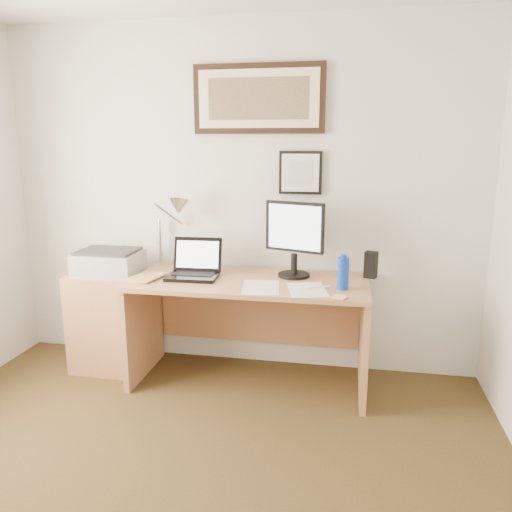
% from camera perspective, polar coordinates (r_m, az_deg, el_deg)
% --- Properties ---
extents(wall_back, '(3.50, 0.02, 2.50)m').
position_cam_1_polar(wall_back, '(3.67, -1.98, 6.47)').
color(wall_back, silver).
rests_on(wall_back, ground).
extents(side_cabinet, '(0.50, 0.40, 0.73)m').
position_cam_1_polar(side_cabinet, '(3.88, -16.42, -7.12)').
color(side_cabinet, '#AB6F47').
rests_on(side_cabinet, floor).
extents(water_bottle, '(0.07, 0.07, 0.21)m').
position_cam_1_polar(water_bottle, '(3.18, 9.93, -1.99)').
color(water_bottle, '#0D36B1').
rests_on(water_bottle, desk).
extents(bottle_cap, '(0.04, 0.04, 0.02)m').
position_cam_1_polar(bottle_cap, '(3.15, 10.01, 0.00)').
color(bottle_cap, '#0D36B1').
rests_on(bottle_cap, water_bottle).
extents(speaker, '(0.10, 0.09, 0.18)m').
position_cam_1_polar(speaker, '(3.50, 12.99, -0.97)').
color(speaker, black).
rests_on(speaker, desk).
extents(paper_sheet_a, '(0.28, 0.36, 0.00)m').
position_cam_1_polar(paper_sheet_a, '(3.20, 0.55, -3.60)').
color(paper_sheet_a, white).
rests_on(paper_sheet_a, desk).
extents(paper_sheet_b, '(0.30, 0.38, 0.00)m').
position_cam_1_polar(paper_sheet_b, '(3.16, 5.87, -3.86)').
color(paper_sheet_b, white).
rests_on(paper_sheet_b, desk).
extents(sticky_pad, '(0.10, 0.10, 0.01)m').
position_cam_1_polar(sticky_pad, '(3.02, 9.48, -4.66)').
color(sticky_pad, '#EED271').
rests_on(sticky_pad, desk).
extents(marker_pen, '(0.14, 0.06, 0.02)m').
position_cam_1_polar(marker_pen, '(3.20, 7.20, -3.55)').
color(marker_pen, white).
rests_on(marker_pen, desk).
extents(book, '(0.23, 0.28, 0.02)m').
position_cam_1_polar(book, '(3.54, -13.67, -2.23)').
color(book, tan).
rests_on(book, desk).
extents(desk, '(1.60, 0.70, 0.75)m').
position_cam_1_polar(desk, '(3.52, -0.51, -6.06)').
color(desk, '#AB6F47').
rests_on(desk, floor).
extents(laptop, '(0.35, 0.31, 0.26)m').
position_cam_1_polar(laptop, '(3.47, -7.05, -1.42)').
color(laptop, black).
rests_on(laptop, desk).
extents(lcd_monitor, '(0.41, 0.22, 0.52)m').
position_cam_1_polar(lcd_monitor, '(3.40, 4.41, 2.35)').
color(lcd_monitor, black).
rests_on(lcd_monitor, desk).
extents(printer, '(0.44, 0.34, 0.18)m').
position_cam_1_polar(printer, '(3.73, -16.47, -0.68)').
color(printer, '#9F9FA1').
rests_on(printer, side_cabinet).
extents(desk_lamp, '(0.29, 0.27, 0.53)m').
position_cam_1_polar(desk_lamp, '(3.61, -9.01, 5.21)').
color(desk_lamp, silver).
rests_on(desk_lamp, desk).
extents(picture_large, '(0.92, 0.04, 0.47)m').
position_cam_1_polar(picture_large, '(3.60, 0.27, 17.53)').
color(picture_large, black).
rests_on(picture_large, wall_back).
extents(picture_small, '(0.30, 0.03, 0.30)m').
position_cam_1_polar(picture_small, '(3.55, 5.10, 9.46)').
color(picture_small, black).
rests_on(picture_small, wall_back).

